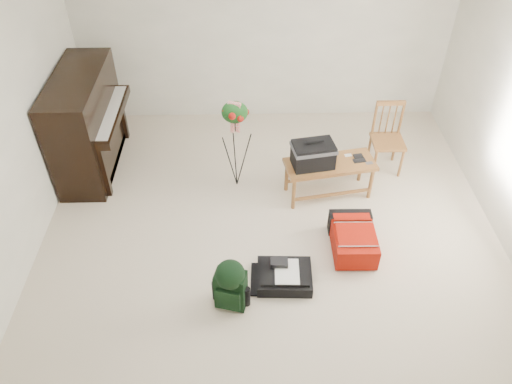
{
  "coord_description": "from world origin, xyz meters",
  "views": [
    {
      "loc": [
        -0.25,
        -3.56,
        4.0
      ],
      "look_at": [
        -0.16,
        0.35,
        0.57
      ],
      "focal_mm": 35.0,
      "sensor_mm": 36.0,
      "label": 1
    }
  ],
  "objects_px": {
    "black_duffel": "(284,275)",
    "green_backpack": "(231,283)",
    "red_suitcase": "(352,236)",
    "flower_stand": "(236,145)",
    "bench": "(318,156)",
    "piano": "(88,125)",
    "dining_chair": "(387,139)"
  },
  "relations": [
    {
      "from": "piano",
      "to": "flower_stand",
      "type": "height_order",
      "value": "piano"
    },
    {
      "from": "red_suitcase",
      "to": "flower_stand",
      "type": "distance_m",
      "value": 1.68
    },
    {
      "from": "black_duffel",
      "to": "green_backpack",
      "type": "distance_m",
      "value": 0.63
    },
    {
      "from": "black_duffel",
      "to": "red_suitcase",
      "type": "bearing_deg",
      "value": 34.12
    },
    {
      "from": "bench",
      "to": "dining_chair",
      "type": "bearing_deg",
      "value": 18.32
    },
    {
      "from": "black_duffel",
      "to": "green_backpack",
      "type": "bearing_deg",
      "value": -150.77
    },
    {
      "from": "flower_stand",
      "to": "piano",
      "type": "bearing_deg",
      "value": -174.97
    },
    {
      "from": "piano",
      "to": "green_backpack",
      "type": "height_order",
      "value": "piano"
    },
    {
      "from": "bench",
      "to": "green_backpack",
      "type": "bearing_deg",
      "value": -131.71
    },
    {
      "from": "piano",
      "to": "red_suitcase",
      "type": "bearing_deg",
      "value": -26.24
    },
    {
      "from": "bench",
      "to": "flower_stand",
      "type": "xyz_separation_m",
      "value": [
        -0.94,
        0.2,
        0.02
      ]
    },
    {
      "from": "dining_chair",
      "to": "red_suitcase",
      "type": "height_order",
      "value": "dining_chair"
    },
    {
      "from": "red_suitcase",
      "to": "flower_stand",
      "type": "relative_size",
      "value": 0.54
    },
    {
      "from": "red_suitcase",
      "to": "green_backpack",
      "type": "relative_size",
      "value": 1.14
    },
    {
      "from": "dining_chair",
      "to": "flower_stand",
      "type": "relative_size",
      "value": 0.74
    },
    {
      "from": "bench",
      "to": "dining_chair",
      "type": "height_order",
      "value": "dining_chair"
    },
    {
      "from": "flower_stand",
      "to": "red_suitcase",
      "type": "bearing_deg",
      "value": -21.46
    },
    {
      "from": "dining_chair",
      "to": "black_duffel",
      "type": "relative_size",
      "value": 1.59
    },
    {
      "from": "green_backpack",
      "to": "red_suitcase",
      "type": "bearing_deg",
      "value": 44.55
    },
    {
      "from": "bench",
      "to": "dining_chair",
      "type": "xyz_separation_m",
      "value": [
        0.93,
        0.5,
        -0.13
      ]
    },
    {
      "from": "black_duffel",
      "to": "green_backpack",
      "type": "xyz_separation_m",
      "value": [
        -0.53,
        -0.27,
        0.23
      ]
    },
    {
      "from": "green_backpack",
      "to": "black_duffel",
      "type": "bearing_deg",
      "value": 41.62
    },
    {
      "from": "piano",
      "to": "black_duffel",
      "type": "bearing_deg",
      "value": -40.69
    },
    {
      "from": "piano",
      "to": "bench",
      "type": "relative_size",
      "value": 1.37
    },
    {
      "from": "piano",
      "to": "flower_stand",
      "type": "bearing_deg",
      "value": -13.93
    },
    {
      "from": "bench",
      "to": "piano",
      "type": "bearing_deg",
      "value": 156.71
    },
    {
      "from": "black_duffel",
      "to": "green_backpack",
      "type": "height_order",
      "value": "green_backpack"
    },
    {
      "from": "piano",
      "to": "green_backpack",
      "type": "bearing_deg",
      "value": -51.71
    },
    {
      "from": "bench",
      "to": "green_backpack",
      "type": "height_order",
      "value": "bench"
    },
    {
      "from": "red_suitcase",
      "to": "bench",
      "type": "bearing_deg",
      "value": 109.94
    },
    {
      "from": "dining_chair",
      "to": "green_backpack",
      "type": "xyz_separation_m",
      "value": [
        -1.91,
        -2.1,
        -0.12
      ]
    },
    {
      "from": "dining_chair",
      "to": "red_suitcase",
      "type": "relative_size",
      "value": 1.36
    }
  ]
}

